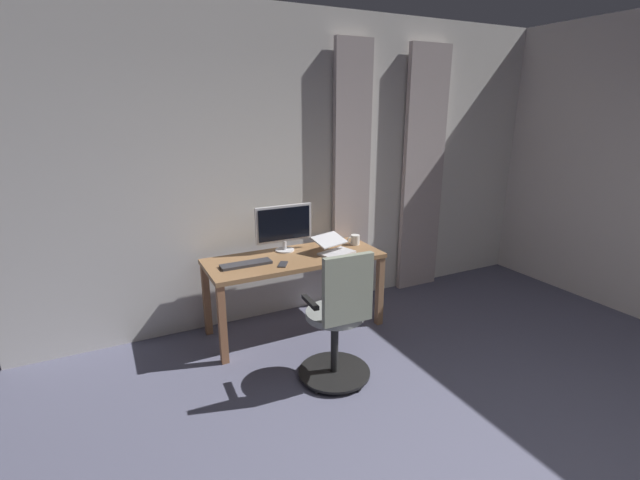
{
  "coord_description": "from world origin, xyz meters",
  "views": [
    {
      "loc": [
        1.9,
        0.62,
        2.03
      ],
      "look_at": [
        0.44,
        -2.27,
        1.05
      ],
      "focal_mm": 24.89,
      "sensor_mm": 36.0,
      "label": 1
    }
  ],
  "objects_px": {
    "office_chair": "(339,323)",
    "computer_monitor": "(284,225)",
    "computer_keyboard": "(246,264)",
    "mug_coffee": "(355,240)",
    "cell_phone_by_monitor": "(331,242)",
    "desk": "(295,266)",
    "laptop": "(334,248)",
    "cell_phone_face_up": "(283,264)"
  },
  "relations": [
    {
      "from": "desk",
      "to": "computer_keyboard",
      "type": "bearing_deg",
      "value": 3.95
    },
    {
      "from": "computer_monitor",
      "to": "cell_phone_by_monitor",
      "type": "relative_size",
      "value": 3.82
    },
    {
      "from": "cell_phone_face_up",
      "to": "mug_coffee",
      "type": "distance_m",
      "value": 0.88
    },
    {
      "from": "office_chair",
      "to": "laptop",
      "type": "xyz_separation_m",
      "value": [
        -0.41,
        -0.84,
        0.28
      ]
    },
    {
      "from": "computer_keyboard",
      "to": "mug_coffee",
      "type": "distance_m",
      "value": 1.14
    },
    {
      "from": "cell_phone_by_monitor",
      "to": "office_chair",
      "type": "bearing_deg",
      "value": 70.3
    },
    {
      "from": "computer_monitor",
      "to": "laptop",
      "type": "distance_m",
      "value": 0.51
    },
    {
      "from": "desk",
      "to": "computer_keyboard",
      "type": "height_order",
      "value": "computer_keyboard"
    },
    {
      "from": "computer_keyboard",
      "to": "mug_coffee",
      "type": "height_order",
      "value": "mug_coffee"
    },
    {
      "from": "laptop",
      "to": "cell_phone_by_monitor",
      "type": "relative_size",
      "value": 2.65
    },
    {
      "from": "cell_phone_face_up",
      "to": "cell_phone_by_monitor",
      "type": "xyz_separation_m",
      "value": [
        -0.67,
        -0.38,
        0.0
      ]
    },
    {
      "from": "mug_coffee",
      "to": "laptop",
      "type": "bearing_deg",
      "value": 24.55
    },
    {
      "from": "office_chair",
      "to": "cell_phone_face_up",
      "type": "bearing_deg",
      "value": 102.31
    },
    {
      "from": "laptop",
      "to": "computer_keyboard",
      "type": "bearing_deg",
      "value": -19.54
    },
    {
      "from": "office_chair",
      "to": "cell_phone_by_monitor",
      "type": "relative_size",
      "value": 7.39
    },
    {
      "from": "desk",
      "to": "laptop",
      "type": "xyz_separation_m",
      "value": [
        -0.36,
        0.08,
        0.14
      ]
    },
    {
      "from": "office_chair",
      "to": "laptop",
      "type": "relative_size",
      "value": 2.79
    },
    {
      "from": "office_chair",
      "to": "computer_monitor",
      "type": "distance_m",
      "value": 1.21
    },
    {
      "from": "computer_monitor",
      "to": "desk",
      "type": "bearing_deg",
      "value": 94.14
    },
    {
      "from": "desk",
      "to": "computer_keyboard",
      "type": "distance_m",
      "value": 0.48
    },
    {
      "from": "desk",
      "to": "cell_phone_face_up",
      "type": "bearing_deg",
      "value": 42.29
    },
    {
      "from": "computer_monitor",
      "to": "office_chair",
      "type": "bearing_deg",
      "value": 88.29
    },
    {
      "from": "office_chair",
      "to": "cell_phone_by_monitor",
      "type": "xyz_separation_m",
      "value": [
        -0.54,
        -1.14,
        0.24
      ]
    },
    {
      "from": "desk",
      "to": "cell_phone_by_monitor",
      "type": "relative_size",
      "value": 11.08
    },
    {
      "from": "office_chair",
      "to": "desk",
      "type": "bearing_deg",
      "value": 89.65
    },
    {
      "from": "desk",
      "to": "cell_phone_by_monitor",
      "type": "xyz_separation_m",
      "value": [
        -0.49,
        -0.22,
        0.1
      ]
    },
    {
      "from": "laptop",
      "to": "cell_phone_by_monitor",
      "type": "distance_m",
      "value": 0.33
    },
    {
      "from": "computer_monitor",
      "to": "computer_keyboard",
      "type": "xyz_separation_m",
      "value": [
        0.45,
        0.23,
        -0.23
      ]
    },
    {
      "from": "desk",
      "to": "mug_coffee",
      "type": "height_order",
      "value": "mug_coffee"
    },
    {
      "from": "computer_keyboard",
      "to": "cell_phone_face_up",
      "type": "xyz_separation_m",
      "value": [
        -0.29,
        0.13,
        -0.01
      ]
    },
    {
      "from": "laptop",
      "to": "cell_phone_by_monitor",
      "type": "xyz_separation_m",
      "value": [
        -0.13,
        -0.3,
        -0.04
      ]
    },
    {
      "from": "cell_phone_by_monitor",
      "to": "mug_coffee",
      "type": "height_order",
      "value": "mug_coffee"
    },
    {
      "from": "computer_keyboard",
      "to": "laptop",
      "type": "distance_m",
      "value": 0.83
    },
    {
      "from": "mug_coffee",
      "to": "desk",
      "type": "bearing_deg",
      "value": 5.22
    },
    {
      "from": "computer_keyboard",
      "to": "cell_phone_by_monitor",
      "type": "relative_size",
      "value": 3.04
    },
    {
      "from": "computer_keyboard",
      "to": "cell_phone_face_up",
      "type": "relative_size",
      "value": 3.04
    },
    {
      "from": "desk",
      "to": "computer_keyboard",
      "type": "xyz_separation_m",
      "value": [
        0.46,
        0.03,
        0.1
      ]
    },
    {
      "from": "laptop",
      "to": "computer_monitor",
      "type": "bearing_deg",
      "value": -52.5
    },
    {
      "from": "cell_phone_face_up",
      "to": "office_chair",
      "type": "bearing_deg",
      "value": 131.86
    },
    {
      "from": "computer_keyboard",
      "to": "cell_phone_by_monitor",
      "type": "height_order",
      "value": "computer_keyboard"
    },
    {
      "from": "computer_monitor",
      "to": "mug_coffee",
      "type": "distance_m",
      "value": 0.73
    },
    {
      "from": "office_chair",
      "to": "computer_keyboard",
      "type": "bearing_deg",
      "value": 117.75
    }
  ]
}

